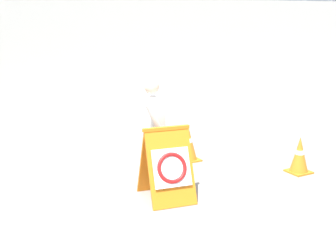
% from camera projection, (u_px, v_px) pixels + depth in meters
% --- Properties ---
extents(ground_plane, '(90.00, 90.00, 0.00)m').
position_uv_depth(ground_plane, '(149.00, 191.00, 7.28)').
color(ground_plane, gray).
extents(perimeter_wall, '(36.00, 0.30, 3.75)m').
position_uv_depth(perimeter_wall, '(7.00, 44.00, 16.47)').
color(perimeter_wall, silver).
rests_on(perimeter_wall, ground_plane).
extents(barricade_sign, '(0.79, 0.91, 1.10)m').
position_uv_depth(barricade_sign, '(167.00, 164.00, 6.85)').
color(barricade_sign, orange).
rests_on(barricade_sign, ground_plane).
extents(security_guard, '(0.38, 0.64, 1.73)m').
position_uv_depth(security_guard, '(152.00, 129.00, 7.23)').
color(security_guard, black).
rests_on(security_guard, ground_plane).
extents(traffic_cone_mid, '(0.37, 0.37, 0.64)m').
position_uv_depth(traffic_cone_mid, '(300.00, 155.00, 8.06)').
color(traffic_cone_mid, orange).
rests_on(traffic_cone_mid, ground_plane).
extents(traffic_cone_far, '(0.41, 0.41, 0.68)m').
position_uv_depth(traffic_cone_far, '(188.00, 143.00, 8.73)').
color(traffic_cone_far, orange).
rests_on(traffic_cone_far, ground_plane).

